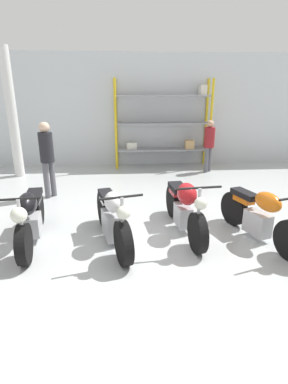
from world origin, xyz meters
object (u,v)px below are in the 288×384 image
motorcycle_black (30,217)px  motorcycle_orange (261,216)px  person_browsing (209,142)px  motorcycle_white (112,218)px  person_near_rack (47,154)px  shelving_rack (165,124)px  motorcycle_red (184,207)px

motorcycle_black → motorcycle_orange: motorcycle_black is taller
motorcycle_black → person_browsing: person_browsing is taller
motorcycle_white → motorcycle_orange: bearing=73.2°
person_browsing → person_near_rack: 4.87m
shelving_rack → person_browsing: 1.60m
shelving_rack → motorcycle_white: size_ratio=1.54×
person_browsing → person_near_rack: bearing=72.3°
shelving_rack → person_near_rack: size_ratio=1.75×
motorcycle_white → person_browsing: size_ratio=1.27×
motorcycle_black → person_browsing: size_ratio=1.27×
shelving_rack → motorcycle_red: bearing=-93.7°
motorcycle_red → motorcycle_white: bearing=-82.0°
motorcycle_white → person_near_rack: 2.94m
shelving_rack → motorcycle_red: shelving_rack is taller
shelving_rack → motorcycle_white: (-1.59, -5.31, -0.95)m
shelving_rack → motorcycle_white: shelving_rack is taller
motorcycle_white → motorcycle_orange: 2.49m
motorcycle_red → motorcycle_orange: size_ratio=1.07×
motorcycle_black → person_browsing: (4.22, 4.35, 0.47)m
shelving_rack → motorcycle_black: size_ratio=1.54×
motorcycle_red → person_near_rack: 3.57m
motorcycle_black → person_near_rack: 2.38m
motorcycle_orange → person_browsing: size_ratio=1.24×
motorcycle_black → motorcycle_white: motorcycle_white is taller
motorcycle_black → motorcycle_white: bearing=78.5°
motorcycle_red → person_near_rack: (-2.83, 2.10, 0.57)m
motorcycle_black → person_near_rack: (-0.20, 2.30, 0.59)m
motorcycle_orange → person_near_rack: size_ratio=1.11×
motorcycle_black → motorcycle_red: 2.64m
shelving_rack → motorcycle_orange: size_ratio=1.58×
motorcycle_white → motorcycle_orange: motorcycle_white is taller
motorcycle_red → person_browsing: size_ratio=1.33×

